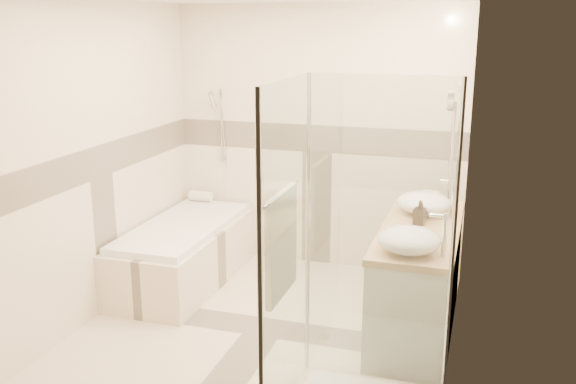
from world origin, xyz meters
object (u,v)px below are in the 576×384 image
(vessel_sink_near, at_px, (424,203))
(amenity_bottle_a, at_px, (420,213))
(shower_enclosure, at_px, (344,341))
(bathtub, at_px, (184,250))
(vanity, at_px, (418,280))
(amenity_bottle_b, at_px, (421,212))
(vessel_sink_far, at_px, (409,240))

(vessel_sink_near, relative_size, amenity_bottle_a, 2.32)
(vessel_sink_near, bearing_deg, shower_enclosure, -99.42)
(bathtub, relative_size, vanity, 1.05)
(vessel_sink_near, bearing_deg, amenity_bottle_a, -90.00)
(shower_enclosure, xyz_separation_m, amenity_bottle_a, (0.27, 1.33, 0.44))
(shower_enclosure, distance_m, amenity_bottle_b, 1.50)
(bathtub, height_order, amenity_bottle_a, amenity_bottle_a)
(vessel_sink_near, relative_size, amenity_bottle_b, 2.85)
(bathtub, height_order, vessel_sink_near, vessel_sink_near)
(vessel_sink_far, bearing_deg, vanity, 88.00)
(vessel_sink_far, bearing_deg, amenity_bottle_b, 90.00)
(vessel_sink_near, xyz_separation_m, amenity_bottle_a, (0.00, -0.31, 0.01))
(amenity_bottle_b, bearing_deg, vanity, -82.07)
(amenity_bottle_a, bearing_deg, vessel_sink_near, 90.00)
(bathtub, bearing_deg, vessel_sink_near, 0.61)
(vessel_sink_far, height_order, amenity_bottle_b, vessel_sink_far)
(bathtub, relative_size, shower_enclosure, 0.83)
(bathtub, bearing_deg, amenity_bottle_b, -5.54)
(shower_enclosure, bearing_deg, vessel_sink_near, 80.58)
(amenity_bottle_b, bearing_deg, bathtub, 174.46)
(shower_enclosure, distance_m, amenity_bottle_a, 1.43)
(vessel_sink_far, bearing_deg, bathtub, 156.59)
(vanity, distance_m, vessel_sink_far, 0.76)
(vessel_sink_far, xyz_separation_m, amenity_bottle_b, (0.00, 0.72, -0.01))
(bathtub, distance_m, amenity_bottle_a, 2.24)
(vessel_sink_near, distance_m, amenity_bottle_b, 0.23)
(vessel_sink_far, xyz_separation_m, amenity_bottle_a, (0.00, 0.63, 0.01))
(bathtub, relative_size, vessel_sink_near, 3.98)
(shower_enclosure, xyz_separation_m, amenity_bottle_b, (0.27, 1.41, 0.42))
(amenity_bottle_b, bearing_deg, vessel_sink_far, -90.00)
(vanity, relative_size, vessel_sink_far, 3.88)
(shower_enclosure, xyz_separation_m, vessel_sink_far, (0.27, 0.70, 0.43))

